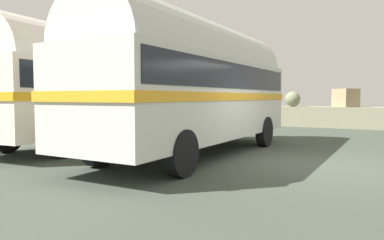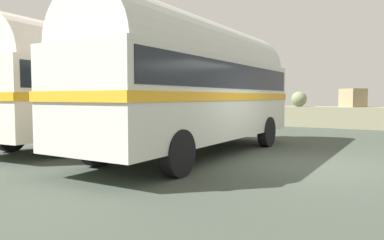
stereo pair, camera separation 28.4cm
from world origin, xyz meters
The scene contains 4 objects.
ground centered at (0.00, 0.00, 0.01)m, with size 32.00×26.00×0.02m.
breakwater centered at (0.23, 11.81, 0.69)m, with size 31.36×2.01×2.38m.
vintage_coach centered at (-3.07, 0.02, 2.05)m, with size 2.50×8.60×3.70m.
second_coach centered at (-7.14, 0.42, 2.05)m, with size 3.11×8.75×3.70m.
Camera 2 is at (1.97, -8.59, 1.62)m, focal length 34.02 mm.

